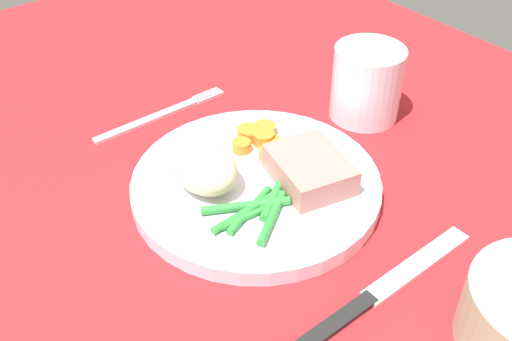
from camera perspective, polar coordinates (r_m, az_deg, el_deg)
name	(u,v)px	position (r cm, az deg, el deg)	size (l,w,h in cm)	color
dining_table	(274,220)	(56.72, 1.67, -4.70)	(120.00, 90.00, 2.00)	red
dinner_plate	(256,185)	(57.69, 0.00, -1.39)	(23.75, 23.75, 1.60)	white
meat_portion	(309,169)	(56.44, 5.01, 0.15)	(7.80, 6.15, 2.62)	#B2756B
mashed_potatoes	(205,168)	(55.24, -4.85, 0.26)	(6.99, 5.43, 4.27)	beige
carrot_slices	(259,139)	(61.36, 0.25, 3.01)	(6.38, 5.83, 1.27)	orange
green_beans	(256,208)	(53.47, 0.01, -3.58)	(7.10, 9.57, 0.83)	#2D8C38
fork	(161,115)	(69.35, -9.00, 5.21)	(1.44, 16.60, 0.40)	silver
knife	(378,293)	(50.14, 11.48, -11.25)	(1.70, 20.50, 0.64)	black
water_glass	(366,87)	(68.18, 10.37, 7.76)	(7.71, 7.71, 8.18)	silver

